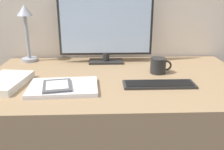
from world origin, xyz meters
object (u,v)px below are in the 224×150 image
(laptop, at_px, (63,87))
(ereader, at_px, (57,86))
(desk_lamp, at_px, (26,26))
(coffee_mug, at_px, (159,66))
(keyboard, at_px, (159,84))
(notebook, at_px, (5,82))
(monitor, at_px, (106,23))

(laptop, relative_size, ereader, 1.85)
(desk_lamp, distance_m, coffee_mug, 0.82)
(keyboard, height_order, coffee_mug, coffee_mug)
(keyboard, relative_size, laptop, 1.06)
(keyboard, xyz_separation_m, coffee_mug, (0.04, 0.18, 0.03))
(ereader, xyz_separation_m, notebook, (-0.25, 0.08, -0.01))
(coffee_mug, bearing_deg, notebook, -168.48)
(notebook, bearing_deg, desk_lamp, 90.20)
(laptop, bearing_deg, coffee_mug, 24.01)
(monitor, bearing_deg, laptop, -114.70)
(notebook, bearing_deg, monitor, 38.16)
(monitor, height_order, ereader, monitor)
(monitor, bearing_deg, desk_lamp, 174.84)
(monitor, bearing_deg, ereader, -116.29)
(monitor, height_order, laptop, monitor)
(ereader, bearing_deg, monitor, 63.71)
(laptop, bearing_deg, ereader, -143.80)
(ereader, height_order, coffee_mug, coffee_mug)
(laptop, bearing_deg, desk_lamp, 120.34)
(keyboard, relative_size, notebook, 1.14)
(desk_lamp, xyz_separation_m, notebook, (0.00, -0.42, -0.20))
(notebook, bearing_deg, keyboard, -2.48)
(keyboard, bearing_deg, laptop, -176.43)
(notebook, xyz_separation_m, coffee_mug, (0.75, 0.15, 0.03))
(desk_lamp, height_order, notebook, desk_lamp)
(laptop, xyz_separation_m, notebook, (-0.28, 0.06, 0.01))
(keyboard, relative_size, desk_lamp, 0.98)
(monitor, height_order, notebook, monitor)
(keyboard, bearing_deg, notebook, 177.52)
(desk_lamp, bearing_deg, notebook, -89.80)
(monitor, distance_m, ereader, 0.55)
(keyboard, bearing_deg, monitor, 120.85)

